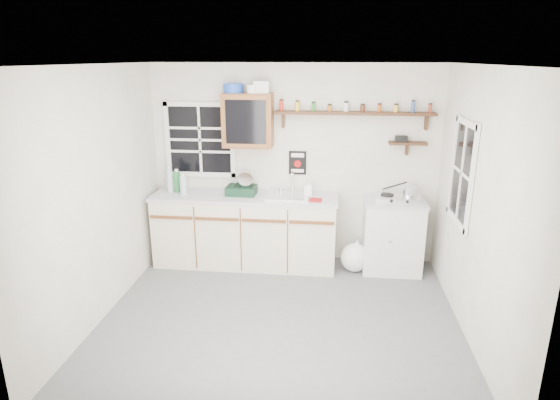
{
  "coord_description": "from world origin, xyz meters",
  "views": [
    {
      "loc": [
        0.47,
        -4.19,
        2.56
      ],
      "look_at": [
        -0.06,
        0.55,
        1.1
      ],
      "focal_mm": 30.0,
      "sensor_mm": 36.0,
      "label": 1
    }
  ],
  "objects": [
    {
      "name": "room",
      "position": [
        0.0,
        0.0,
        1.25
      ],
      "size": [
        3.64,
        3.24,
        2.54
      ],
      "color": "#58585A",
      "rests_on": "ground"
    },
    {
      "name": "main_cabinet",
      "position": [
        -0.58,
        1.3,
        0.46
      ],
      "size": [
        2.31,
        0.63,
        0.92
      ],
      "color": "beige",
      "rests_on": "floor"
    },
    {
      "name": "right_cabinet",
      "position": [
        1.25,
        1.32,
        0.46
      ],
      "size": [
        0.73,
        0.57,
        0.91
      ],
      "color": "silver",
      "rests_on": "floor"
    },
    {
      "name": "sink",
      "position": [
        -0.05,
        1.3,
        0.93
      ],
      "size": [
        0.52,
        0.44,
        0.29
      ],
      "color": "silver",
      "rests_on": "main_cabinet"
    },
    {
      "name": "upper_cabinet",
      "position": [
        -0.55,
        1.44,
        1.82
      ],
      "size": [
        0.6,
        0.32,
        0.65
      ],
      "color": "brown",
      "rests_on": "wall_back"
    },
    {
      "name": "upper_cabinet_clutter",
      "position": [
        -0.58,
        1.44,
        2.21
      ],
      "size": [
        0.55,
        0.24,
        0.14
      ],
      "color": "#1B44B5",
      "rests_on": "upper_cabinet"
    },
    {
      "name": "spice_shelf",
      "position": [
        0.72,
        1.51,
        1.93
      ],
      "size": [
        1.91,
        0.18,
        0.35
      ],
      "color": "black",
      "rests_on": "wall_back"
    },
    {
      "name": "secondary_shelf",
      "position": [
        1.36,
        1.52,
        1.58
      ],
      "size": [
        0.45,
        0.16,
        0.24
      ],
      "color": "black",
      "rests_on": "wall_back"
    },
    {
      "name": "warning_sign",
      "position": [
        0.05,
        1.59,
        1.28
      ],
      "size": [
        0.22,
        0.02,
        0.3
      ],
      "color": "black",
      "rests_on": "wall_back"
    },
    {
      "name": "window_back",
      "position": [
        -1.2,
        1.59,
        1.55
      ],
      "size": [
        0.93,
        0.03,
        0.98
      ],
      "color": "black",
      "rests_on": "wall_back"
    },
    {
      "name": "window_right",
      "position": [
        1.79,
        0.55,
        1.45
      ],
      "size": [
        0.03,
        0.78,
        1.08
      ],
      "color": "black",
      "rests_on": "wall_back"
    },
    {
      "name": "water_bottles",
      "position": [
        -1.45,
        1.31,
        1.06
      ],
      "size": [
        0.28,
        0.19,
        0.34
      ],
      "color": "#A4B5C0",
      "rests_on": "main_cabinet"
    },
    {
      "name": "dish_rack",
      "position": [
        -0.61,
        1.32,
        1.01
      ],
      "size": [
        0.37,
        0.28,
        0.27
      ],
      "rotation": [
        0.0,
        0.0,
        -0.03
      ],
      "color": "black",
      "rests_on": "main_cabinet"
    },
    {
      "name": "soap_bottle",
      "position": [
        0.21,
        1.35,
        1.02
      ],
      "size": [
        0.1,
        0.11,
        0.21
      ],
      "primitive_type": "imported",
      "rotation": [
        0.0,
        0.0,
        -0.12
      ],
      "color": "white",
      "rests_on": "main_cabinet"
    },
    {
      "name": "rag",
      "position": [
        0.3,
        1.15,
        0.93
      ],
      "size": [
        0.16,
        0.14,
        0.02
      ],
      "primitive_type": "cube",
      "rotation": [
        0.0,
        0.0,
        -0.07
      ],
      "color": "maroon",
      "rests_on": "main_cabinet"
    },
    {
      "name": "hotplate",
      "position": [
        1.28,
        1.31,
        0.94
      ],
      "size": [
        0.54,
        0.32,
        0.08
      ],
      "rotation": [
        0.0,
        0.0,
        -0.09
      ],
      "color": "silver",
      "rests_on": "right_cabinet"
    },
    {
      "name": "saucepan",
      "position": [
        1.4,
        1.31,
        1.03
      ],
      "size": [
        0.38,
        0.28,
        0.18
      ],
      "rotation": [
        0.0,
        0.0,
        -0.71
      ],
      "color": "silver",
      "rests_on": "hotplate"
    },
    {
      "name": "trash_bag",
      "position": [
        0.8,
        1.21,
        0.19
      ],
      "size": [
        0.38,
        0.35,
        0.44
      ],
      "color": "white",
      "rests_on": "floor"
    }
  ]
}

